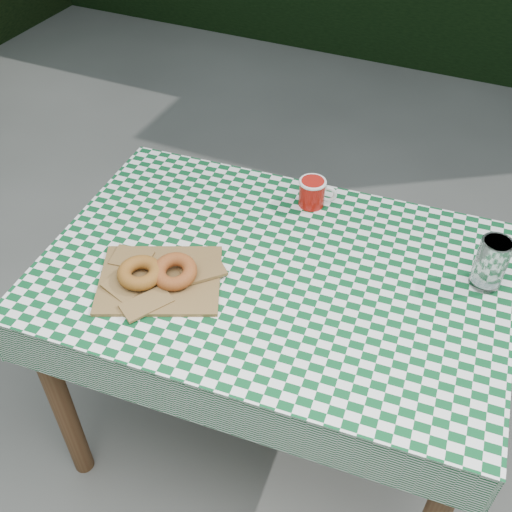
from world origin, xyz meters
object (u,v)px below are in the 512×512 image
(coffee_mug, at_px, (312,193))
(drinking_glass, at_px, (491,263))
(paper_bag, at_px, (160,279))
(table, at_px, (271,361))

(coffee_mug, xyz_separation_m, drinking_glass, (0.50, -0.12, 0.03))
(paper_bag, bearing_deg, table, 33.09)
(drinking_glass, bearing_deg, table, -161.44)
(coffee_mug, bearing_deg, table, -103.74)
(table, xyz_separation_m, paper_bag, (-0.24, -0.16, 0.39))
(paper_bag, xyz_separation_m, drinking_glass, (0.74, 0.32, 0.06))
(drinking_glass, bearing_deg, coffee_mug, 166.14)
(table, height_order, drinking_glass, drinking_glass)
(coffee_mug, relative_size, drinking_glass, 1.06)
(table, height_order, paper_bag, paper_bag)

